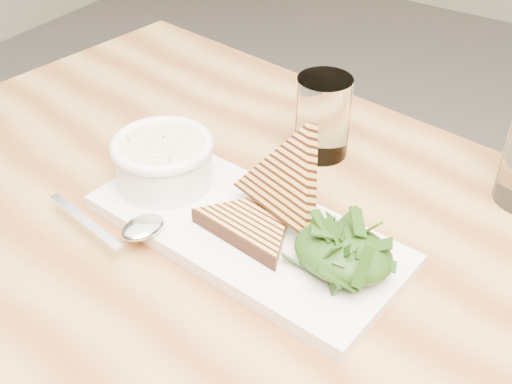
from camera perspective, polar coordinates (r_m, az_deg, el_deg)
The scene contains 13 objects.
table_top at distance 0.70m, azimuth -0.62°, elevation -7.41°, with size 1.14×0.76×0.04m, color #AA8346.
table_leg_bl at distance 1.40m, azimuth -10.52°, elevation -2.37°, with size 0.06×0.06×0.73m, color #AA8346.
platter at distance 0.71m, azimuth -0.90°, elevation -3.45°, with size 0.36×0.16×0.02m, color white.
soup_bowl at distance 0.76m, azimuth -8.17°, elevation 2.30°, with size 0.11×0.11×0.05m, color white.
soup at distance 0.75m, azimuth -8.35°, elevation 4.02°, with size 0.10×0.10×0.01m, color beige.
bowl_rim at distance 0.75m, azimuth -8.36°, elevation 4.15°, with size 0.12×0.12×0.01m, color white.
sandwich_flat at distance 0.69m, azimuth -0.19°, elevation -2.82°, with size 0.14×0.14×0.02m, color gold, non-canonical shape.
sandwich_lean at distance 0.69m, azimuth 2.65°, elevation 0.86°, with size 0.14×0.14×0.08m, color gold, non-canonical shape.
salad_base at distance 0.65m, azimuth 7.75°, elevation -5.35°, with size 0.10×0.08×0.04m, color black.
arugula_pile at distance 0.64m, azimuth 7.80°, elevation -4.89°, with size 0.11×0.10×0.05m, color #295016, non-canonical shape.
spoon_bowl at distance 0.70m, azimuth -10.03°, elevation -3.11°, with size 0.04×0.05×0.01m, color silver.
spoon_handle at distance 0.73m, azimuth -14.98°, elevation -2.48°, with size 0.13×0.01×0.00m, color silver.
glass_near at distance 0.83m, azimuth 5.95°, elevation 6.68°, with size 0.07×0.07×0.11m, color white.
Camera 1 is at (0.04, -0.21, 1.24)m, focal length 45.00 mm.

